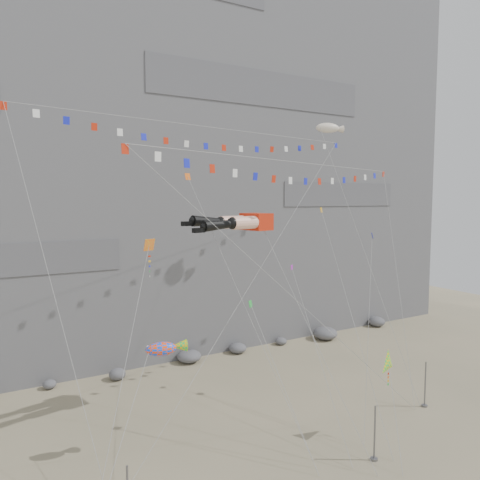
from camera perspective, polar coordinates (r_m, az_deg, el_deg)
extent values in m
plane|color=gray|center=(38.35, 5.00, -22.04)|extent=(120.00, 120.00, 0.00)
cube|color=slate|center=(63.46, -12.07, 11.79)|extent=(80.00, 28.00, 50.00)
cylinder|color=slate|center=(34.86, 16.10, -21.68)|extent=(0.12, 0.12, 3.77)
cylinder|color=slate|center=(43.87, 21.64, -16.03)|extent=(0.12, 0.12, 3.86)
cube|color=red|center=(38.48, 2.01, 2.26)|extent=(2.13, 2.63, 1.38)
cylinder|color=#F8B59A|center=(36.60, 0.46, 2.12)|extent=(2.49, 1.46, 1.02)
sphere|color=black|center=(35.83, -0.92, 2.05)|extent=(0.93, 0.93, 0.93)
cone|color=black|center=(34.95, -2.64, 1.84)|extent=(2.90, 1.39, 0.95)
cube|color=black|center=(33.83, -5.09, 1.19)|extent=(0.96, 0.57, 0.34)
cylinder|color=#F8B59A|center=(37.63, -0.95, 2.20)|extent=(2.49, 1.46, 1.02)
sphere|color=black|center=(36.88, -2.32, 2.13)|extent=(0.93, 0.93, 0.93)
cone|color=black|center=(36.02, -4.03, 2.27)|extent=(2.92, 1.39, 1.02)
cube|color=black|center=(34.92, -6.44, 1.99)|extent=(0.96, 0.57, 0.34)
cylinder|color=gray|center=(34.93, 8.41, -11.02)|extent=(0.03, 0.03, 20.10)
cube|color=slate|center=(34.07, 16.45, -25.88)|extent=(0.16, 0.16, 0.10)
cylinder|color=gray|center=(33.86, -7.92, -4.50)|extent=(0.03, 0.03, 29.71)
cylinder|color=gray|center=(39.33, 14.19, -5.74)|extent=(0.03, 0.03, 22.57)
cube|color=slate|center=(43.75, 20.54, -18.71)|extent=(0.16, 0.16, 0.10)
cylinder|color=gray|center=(30.50, -13.87, -14.87)|extent=(0.03, 0.03, 17.20)
cylinder|color=gray|center=(30.18, -13.22, -21.99)|extent=(0.03, 0.03, 11.21)
cylinder|color=gray|center=(35.39, 18.42, -19.67)|extent=(0.03, 0.03, 7.47)
cube|color=slate|center=(34.47, 19.25, -25.56)|extent=(0.16, 0.16, 0.10)
cylinder|color=gray|center=(45.12, 15.49, -1.61)|extent=(0.03, 0.03, 27.57)
cube|color=slate|center=(44.28, 21.13, -18.43)|extent=(0.16, 0.16, 0.10)
cylinder|color=gray|center=(34.83, 0.50, -7.86)|extent=(0.03, 0.03, 23.63)
cube|color=slate|center=(34.09, 9.26, -25.71)|extent=(0.16, 0.16, 0.10)
cylinder|color=gray|center=(37.64, 9.41, -13.25)|extent=(0.03, 0.03, 17.24)
cube|color=slate|center=(34.48, 13.59, -25.41)|extent=(0.16, 0.16, 0.10)
cylinder|color=gray|center=(33.56, 5.15, -16.98)|extent=(0.03, 0.03, 12.10)
cube|color=slate|center=(33.35, 9.62, -26.48)|extent=(0.16, 0.16, 0.10)
cylinder|color=gray|center=(39.19, 13.40, -8.72)|extent=(0.03, 0.03, 22.10)
cube|color=slate|center=(35.90, 18.22, -24.21)|extent=(0.16, 0.16, 0.10)
cylinder|color=gray|center=(38.60, 15.38, -10.58)|extent=(0.03, 0.03, 16.88)
cube|color=slate|center=(37.02, 14.85, -23.16)|extent=(0.16, 0.16, 0.10)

